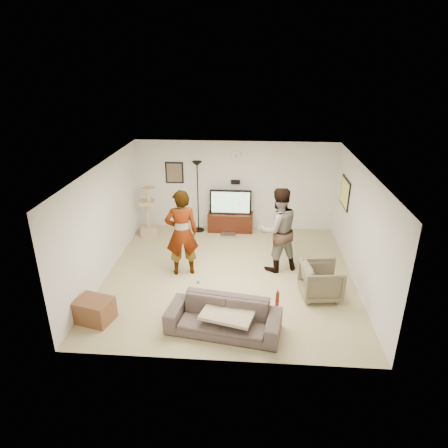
# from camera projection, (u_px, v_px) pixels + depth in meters

# --- Properties ---
(floor) EXTENTS (5.50, 5.50, 0.02)m
(floor) POSITION_uv_depth(u_px,v_px,m) (229.00, 275.00, 8.99)
(floor) COLOR tan
(floor) RESTS_ON ground
(ceiling) EXTENTS (5.50, 5.50, 0.02)m
(ceiling) POSITION_uv_depth(u_px,v_px,m) (230.00, 167.00, 8.01)
(ceiling) COLOR white
(ceiling) RESTS_ON wall_back
(wall_back) EXTENTS (5.50, 0.04, 2.50)m
(wall_back) POSITION_uv_depth(u_px,v_px,m) (236.00, 186.00, 11.03)
(wall_back) COLOR white
(wall_back) RESTS_ON floor
(wall_front) EXTENTS (5.50, 0.04, 2.50)m
(wall_front) POSITION_uv_depth(u_px,v_px,m) (218.00, 295.00, 5.98)
(wall_front) COLOR white
(wall_front) RESTS_ON floor
(wall_left) EXTENTS (0.04, 5.50, 2.50)m
(wall_left) POSITION_uv_depth(u_px,v_px,m) (104.00, 221.00, 8.69)
(wall_left) COLOR white
(wall_left) RESTS_ON floor
(wall_right) EXTENTS (0.04, 5.50, 2.50)m
(wall_right) POSITION_uv_depth(u_px,v_px,m) (360.00, 228.00, 8.32)
(wall_right) COLOR white
(wall_right) RESTS_ON floor
(wall_clock) EXTENTS (0.26, 0.04, 0.26)m
(wall_clock) POSITION_uv_depth(u_px,v_px,m) (236.00, 156.00, 10.67)
(wall_clock) COLOR silver
(wall_clock) RESTS_ON wall_back
(wall_speaker) EXTENTS (0.25, 0.10, 0.10)m
(wall_speaker) POSITION_uv_depth(u_px,v_px,m) (235.00, 182.00, 10.93)
(wall_speaker) COLOR black
(wall_speaker) RESTS_ON wall_back
(picture_back) EXTENTS (0.42, 0.03, 0.52)m
(picture_back) POSITION_uv_depth(u_px,v_px,m) (174.00, 173.00, 10.99)
(picture_back) COLOR brown
(picture_back) RESTS_ON wall_back
(picture_right) EXTENTS (0.03, 0.78, 0.62)m
(picture_right) POSITION_uv_depth(u_px,v_px,m) (345.00, 193.00, 9.69)
(picture_right) COLOR #FFF660
(picture_right) RESTS_ON wall_right
(tv_stand) EXTENTS (1.25, 0.45, 0.52)m
(tv_stand) POSITION_uv_depth(u_px,v_px,m) (230.00, 222.00, 11.20)
(tv_stand) COLOR black
(tv_stand) RESTS_ON floor
(console_box) EXTENTS (0.40, 0.30, 0.07)m
(console_box) POSITION_uv_depth(u_px,v_px,m) (228.00, 235.00, 10.93)
(console_box) COLOR #B5B5BD
(console_box) RESTS_ON floor
(tv) EXTENTS (1.15, 0.08, 0.68)m
(tv) POSITION_uv_depth(u_px,v_px,m) (231.00, 202.00, 10.97)
(tv) COLOR black
(tv) RESTS_ON tv_stand
(tv_screen) EXTENTS (1.06, 0.01, 0.60)m
(tv_screen) POSITION_uv_depth(u_px,v_px,m) (230.00, 202.00, 10.92)
(tv_screen) COLOR #1EE9D8
(tv_screen) RESTS_ON tv
(floor_lamp) EXTENTS (0.32, 0.32, 2.00)m
(floor_lamp) POSITION_uv_depth(u_px,v_px,m) (198.00, 197.00, 10.92)
(floor_lamp) COLOR black
(floor_lamp) RESTS_ON floor
(cat_tree) EXTENTS (0.53, 0.53, 1.37)m
(cat_tree) POSITION_uv_depth(u_px,v_px,m) (147.00, 211.00, 10.83)
(cat_tree) COLOR tan
(cat_tree) RESTS_ON floor
(person_left) EXTENTS (0.82, 0.64, 1.99)m
(person_left) POSITION_uv_depth(u_px,v_px,m) (182.00, 233.00, 8.71)
(person_left) COLOR gray
(person_left) RESTS_ON floor
(person_right) EXTENTS (1.17, 1.06, 1.97)m
(person_right) POSITION_uv_depth(u_px,v_px,m) (278.00, 230.00, 8.89)
(person_right) COLOR #475C9B
(person_right) RESTS_ON floor
(sofa) EXTENTS (2.12, 1.11, 0.59)m
(sofa) POSITION_uv_depth(u_px,v_px,m) (224.00, 317.00, 7.06)
(sofa) COLOR #4A3F3B
(sofa) RESTS_ON floor
(throw_blanket) EXTENTS (1.05, 0.91, 0.06)m
(throw_blanket) POSITION_uv_depth(u_px,v_px,m) (229.00, 312.00, 7.01)
(throw_blanket) COLOR #C1B593
(throw_blanket) RESTS_ON sofa
(beer_bottle) EXTENTS (0.06, 0.06, 0.25)m
(beer_bottle) POSITION_uv_depth(u_px,v_px,m) (277.00, 299.00, 6.83)
(beer_bottle) COLOR #502010
(beer_bottle) RESTS_ON sofa
(armchair) EXTENTS (0.88, 0.86, 0.72)m
(armchair) POSITION_uv_depth(u_px,v_px,m) (321.00, 281.00, 8.06)
(armchair) COLOR brown
(armchair) RESTS_ON floor
(side_table) EXTENTS (0.77, 0.65, 0.44)m
(side_table) POSITION_uv_depth(u_px,v_px,m) (94.00, 310.00, 7.37)
(side_table) COLOR brown
(side_table) RESTS_ON floor
(toy_ball) EXTENTS (0.06, 0.06, 0.06)m
(toy_ball) POSITION_uv_depth(u_px,v_px,m) (198.00, 282.00, 8.65)
(toy_ball) COLOR #078986
(toy_ball) RESTS_ON floor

